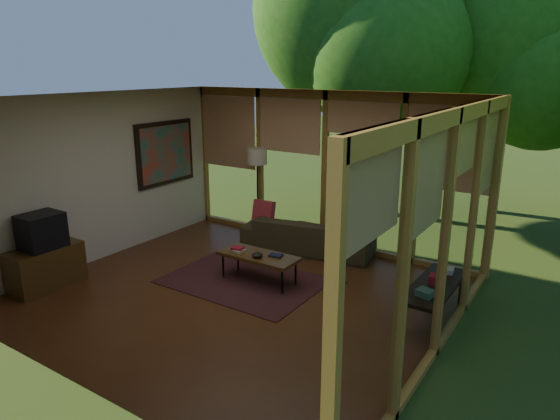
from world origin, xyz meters
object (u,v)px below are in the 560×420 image
Objects in this scene: sofa at (301,234)px; coffee_table at (259,257)px; television at (41,231)px; floor_lamp at (257,161)px; side_console at (428,286)px; media_cabinet at (46,267)px.

coffee_table is (0.16, -1.47, 0.10)m from sofa.
television is at bearing 43.70° from sofa.
floor_lamp is 1.18× the size of side_console.
sofa is 3.61× the size of television.
side_console is (2.41, 0.32, 0.02)m from coffee_table.
media_cabinet is 3.94m from floor_lamp.
coffee_table is at bearing 36.75° from television.
television is 0.39× the size of side_console.
floor_lamp reaches higher than television.
coffee_table is (1.28, -1.77, -1.01)m from floor_lamp.
media_cabinet is 0.61× the size of floor_lamp.
sofa is 1.61m from floor_lamp.
media_cabinet is at bearing -143.48° from coffee_table.
floor_lamp reaches higher than sofa.
media_cabinet is at bearing 180.00° from television.
media_cabinet is (-2.30, -3.30, 0.01)m from sofa.
coffee_table is 0.86× the size of side_console.
media_cabinet reaches higher than coffee_table.
coffee_table is at bearing -172.52° from side_console.
media_cabinet reaches higher than sofa.
sofa is at bearing 55.29° from television.
floor_lamp is at bearing 71.81° from media_cabinet.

